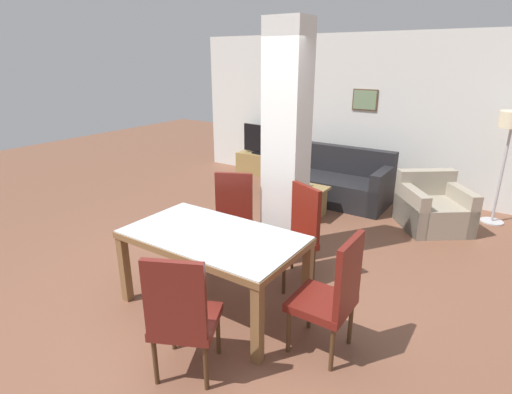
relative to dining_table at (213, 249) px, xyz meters
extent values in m
plane|color=brown|center=(0.00, 0.00, -0.61)|extent=(18.00, 18.00, 0.00)
cube|color=silver|center=(0.00, 4.40, 0.74)|extent=(7.20, 0.06, 2.70)
cube|color=brown|center=(-0.16, 4.36, 0.99)|extent=(0.44, 0.02, 0.36)
cube|color=gray|center=(-0.16, 4.35, 0.99)|extent=(0.40, 0.01, 0.32)
cube|color=silver|center=(0.02, 1.31, 0.74)|extent=(0.44, 0.38, 2.70)
cube|color=brown|center=(0.00, -0.44, 0.11)|extent=(1.66, 0.06, 0.06)
cube|color=brown|center=(0.00, 0.44, 0.11)|extent=(1.66, 0.06, 0.06)
cube|color=brown|center=(-0.80, 0.00, 0.11)|extent=(0.06, 0.83, 0.06)
cube|color=brown|center=(0.80, 0.00, 0.11)|extent=(0.06, 0.83, 0.06)
cube|color=silver|center=(0.00, 0.00, 0.15)|extent=(1.64, 0.93, 0.01)
cube|color=brown|center=(-0.78, -0.42, -0.26)|extent=(0.08, 0.08, 0.69)
cube|color=brown|center=(0.78, -0.42, -0.26)|extent=(0.08, 0.08, 0.69)
cube|color=brown|center=(-0.78, 0.42, -0.26)|extent=(0.08, 0.08, 0.69)
cube|color=brown|center=(0.78, 0.42, -0.26)|extent=(0.08, 0.08, 0.69)
cube|color=maroon|center=(1.12, 0.00, -0.18)|extent=(0.46, 0.46, 0.07)
cube|color=maroon|center=(1.32, 0.00, 0.15)|extent=(0.05, 0.44, 0.58)
cylinder|color=#482F1A|center=(0.93, -0.19, -0.41)|extent=(0.04, 0.04, 0.40)
cylinder|color=#482F1A|center=(0.93, 0.19, -0.41)|extent=(0.04, 0.04, 0.40)
cylinder|color=#482F1A|center=(1.31, -0.19, -0.41)|extent=(0.04, 0.04, 0.40)
cylinder|color=#482F1A|center=(1.31, 0.19, -0.41)|extent=(0.04, 0.04, 0.40)
cube|color=maroon|center=(0.37, -0.78, -0.18)|extent=(0.61, 0.61, 0.07)
cube|color=maroon|center=(0.46, -0.96, 0.15)|extent=(0.42, 0.23, 0.58)
cylinder|color=#482F1A|center=(0.12, -0.69, -0.41)|extent=(0.04, 0.04, 0.40)
cylinder|color=#482F1A|center=(0.46, -0.52, -0.41)|extent=(0.04, 0.04, 0.40)
cylinder|color=#482F1A|center=(0.28, -1.03, -0.41)|extent=(0.04, 0.04, 0.40)
cylinder|color=#482F1A|center=(0.63, -0.86, -0.41)|extent=(0.04, 0.04, 0.40)
cube|color=maroon|center=(0.37, 0.79, -0.18)|extent=(0.61, 0.61, 0.07)
cube|color=maroon|center=(0.46, 0.98, 0.15)|extent=(0.42, 0.23, 0.58)
cylinder|color=#482F1A|center=(0.46, 0.54, -0.41)|extent=(0.04, 0.04, 0.40)
cylinder|color=#482F1A|center=(0.12, 0.70, -0.41)|extent=(0.04, 0.04, 0.40)
cylinder|color=#482F1A|center=(0.63, 0.88, -0.41)|extent=(0.04, 0.04, 0.40)
cylinder|color=#482F1A|center=(0.28, 1.04, -0.41)|extent=(0.04, 0.04, 0.40)
cube|color=maroon|center=(-0.37, 0.76, -0.18)|extent=(0.62, 0.62, 0.07)
cube|color=maroon|center=(-0.46, 0.95, 0.15)|extent=(0.41, 0.24, 0.58)
cylinder|color=#482F1A|center=(-0.12, 0.67, -0.41)|extent=(0.04, 0.04, 0.40)
cylinder|color=#482F1A|center=(-0.46, 0.51, -0.41)|extent=(0.04, 0.04, 0.40)
cylinder|color=#482F1A|center=(-0.29, 1.02, -0.41)|extent=(0.04, 0.04, 0.40)
cylinder|color=#482F1A|center=(-0.63, 0.85, -0.41)|extent=(0.04, 0.04, 0.40)
cube|color=black|center=(-0.36, 3.44, -0.40)|extent=(2.00, 0.89, 0.42)
cube|color=black|center=(-0.36, 3.79, 0.04)|extent=(2.00, 0.18, 0.45)
cube|color=black|center=(0.56, 3.44, -0.27)|extent=(0.16, 0.89, 0.67)
cube|color=black|center=(-1.28, 3.44, -0.27)|extent=(0.16, 0.89, 0.67)
cube|color=#A29682|center=(1.37, 3.16, -0.41)|extent=(1.17, 1.17, 0.40)
cube|color=#A29682|center=(1.17, 3.43, -0.03)|extent=(0.77, 0.64, 0.36)
cube|color=#A29682|center=(1.65, 3.37, -0.31)|extent=(0.63, 0.77, 0.60)
cube|color=#A29682|center=(1.10, 2.96, -0.31)|extent=(0.63, 0.77, 0.60)
cube|color=olive|center=(-0.32, 2.55, -0.18)|extent=(0.57, 0.58, 0.04)
cube|color=olive|center=(-0.32, 2.55, -0.40)|extent=(0.49, 0.50, 0.41)
cylinder|color=#B2B7BC|center=(-0.38, 2.60, -0.07)|extent=(0.08, 0.08, 0.16)
cylinder|color=#B2B7BC|center=(-0.38, 2.60, 0.04)|extent=(0.03, 0.03, 0.06)
cylinder|color=#B7B7BC|center=(-0.38, 2.60, 0.07)|extent=(0.04, 0.04, 0.01)
cube|color=olive|center=(-2.14, 4.12, -0.39)|extent=(1.02, 0.40, 0.43)
cube|color=black|center=(-2.14, 4.12, -0.16)|extent=(0.38, 0.24, 0.03)
cube|color=black|center=(-2.14, 4.12, 0.13)|extent=(0.90, 0.16, 0.55)
cylinder|color=#B7B7BC|center=(2.08, 3.88, -0.60)|extent=(0.32, 0.32, 0.02)
cylinder|color=#B7B7BC|center=(2.08, 3.88, 0.10)|extent=(0.04, 0.04, 1.37)
camera|label=1|loc=(2.20, -2.57, 1.69)|focal=28.00mm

